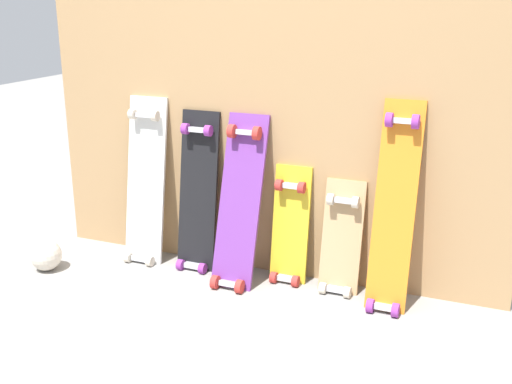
{
  "coord_description": "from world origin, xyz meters",
  "views": [
    {
      "loc": [
        1.05,
        -2.62,
        1.32
      ],
      "look_at": [
        0.0,
        -0.07,
        0.44
      ],
      "focal_mm": 44.27,
      "sensor_mm": 36.0,
      "label": 1
    }
  ],
  "objects_px": {
    "skateboard_white": "(145,188)",
    "skateboard_purple": "(239,208)",
    "skateboard_yellow": "(290,232)",
    "rubber_ball": "(46,255)",
    "skateboard_orange": "(394,215)",
    "skateboard_black": "(198,198)",
    "skateboard_natural": "(341,245)"
  },
  "relations": [
    {
      "from": "skateboard_white",
      "to": "skateboard_purple",
      "type": "bearing_deg",
      "value": -6.13
    },
    {
      "from": "skateboard_white",
      "to": "skateboard_yellow",
      "type": "height_order",
      "value": "skateboard_white"
    },
    {
      "from": "skateboard_yellow",
      "to": "rubber_ball",
      "type": "height_order",
      "value": "skateboard_yellow"
    },
    {
      "from": "skateboard_orange",
      "to": "rubber_ball",
      "type": "xyz_separation_m",
      "value": [
        -1.63,
        -0.3,
        -0.34
      ]
    },
    {
      "from": "skateboard_white",
      "to": "skateboard_purple",
      "type": "distance_m",
      "value": 0.54
    },
    {
      "from": "skateboard_orange",
      "to": "rubber_ball",
      "type": "height_order",
      "value": "skateboard_orange"
    },
    {
      "from": "skateboard_black",
      "to": "skateboard_purple",
      "type": "distance_m",
      "value": 0.26
    },
    {
      "from": "skateboard_black",
      "to": "skateboard_natural",
      "type": "relative_size",
      "value": 1.45
    },
    {
      "from": "skateboard_orange",
      "to": "rubber_ball",
      "type": "relative_size",
      "value": 6.26
    },
    {
      "from": "skateboard_white",
      "to": "skateboard_natural",
      "type": "xyz_separation_m",
      "value": [
        1.01,
        0.02,
        -0.16
      ]
    },
    {
      "from": "skateboard_natural",
      "to": "skateboard_orange",
      "type": "bearing_deg",
      "value": -11.12
    },
    {
      "from": "skateboard_yellow",
      "to": "rubber_ball",
      "type": "xyz_separation_m",
      "value": [
        -1.15,
        -0.35,
        -0.17
      ]
    },
    {
      "from": "skateboard_orange",
      "to": "skateboard_yellow",
      "type": "bearing_deg",
      "value": 173.22
    },
    {
      "from": "skateboard_purple",
      "to": "skateboard_natural",
      "type": "relative_size",
      "value": 1.45
    },
    {
      "from": "skateboard_natural",
      "to": "rubber_ball",
      "type": "xyz_separation_m",
      "value": [
        -1.4,
        -0.34,
        -0.15
      ]
    },
    {
      "from": "skateboard_natural",
      "to": "skateboard_white",
      "type": "bearing_deg",
      "value": -179.05
    },
    {
      "from": "skateboard_white",
      "to": "skateboard_natural",
      "type": "relative_size",
      "value": 1.54
    },
    {
      "from": "skateboard_natural",
      "to": "skateboard_yellow",
      "type": "bearing_deg",
      "value": 177.36
    },
    {
      "from": "skateboard_yellow",
      "to": "skateboard_orange",
      "type": "bearing_deg",
      "value": -6.78
    },
    {
      "from": "skateboard_white",
      "to": "skateboard_purple",
      "type": "height_order",
      "value": "skateboard_white"
    },
    {
      "from": "skateboard_yellow",
      "to": "rubber_ball",
      "type": "relative_size",
      "value": 4.06
    },
    {
      "from": "skateboard_yellow",
      "to": "rubber_ball",
      "type": "distance_m",
      "value": 1.21
    },
    {
      "from": "skateboard_black",
      "to": "rubber_ball",
      "type": "bearing_deg",
      "value": -153.35
    },
    {
      "from": "skateboard_purple",
      "to": "skateboard_yellow",
      "type": "relative_size",
      "value": 1.37
    },
    {
      "from": "skateboard_white",
      "to": "rubber_ball",
      "type": "distance_m",
      "value": 0.59
    },
    {
      "from": "skateboard_natural",
      "to": "skateboard_orange",
      "type": "relative_size",
      "value": 0.61
    },
    {
      "from": "skateboard_natural",
      "to": "skateboard_orange",
      "type": "distance_m",
      "value": 0.31
    },
    {
      "from": "skateboard_white",
      "to": "skateboard_natural",
      "type": "distance_m",
      "value": 1.02
    },
    {
      "from": "skateboard_black",
      "to": "skateboard_purple",
      "type": "xyz_separation_m",
      "value": [
        0.25,
        -0.07,
        0.0
      ]
    },
    {
      "from": "skateboard_black",
      "to": "skateboard_natural",
      "type": "bearing_deg",
      "value": 0.43
    },
    {
      "from": "skateboard_natural",
      "to": "skateboard_orange",
      "type": "height_order",
      "value": "skateboard_orange"
    },
    {
      "from": "skateboard_black",
      "to": "rubber_ball",
      "type": "relative_size",
      "value": 5.53
    }
  ]
}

